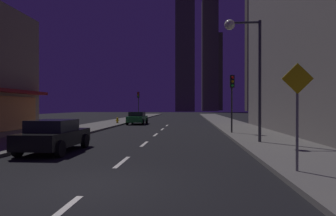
% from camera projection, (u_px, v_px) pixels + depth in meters
% --- Properties ---
extents(ground_plane, '(78.00, 136.00, 0.10)m').
position_uv_depth(ground_plane, '(172.00, 122.00, 39.41)').
color(ground_plane, black).
extents(sidewalk_right, '(4.00, 76.00, 0.15)m').
position_uv_depth(sidewalk_right, '(224.00, 121.00, 38.89)').
color(sidewalk_right, '#605E59').
rests_on(sidewalk_right, ground).
extents(sidewalk_left, '(4.00, 76.00, 0.15)m').
position_uv_depth(sidewalk_left, '(120.00, 121.00, 39.94)').
color(sidewalk_left, '#605E59').
rests_on(sidewalk_left, ground).
extents(lane_marking_center, '(0.16, 28.20, 0.01)m').
position_uv_depth(lane_marking_center, '(151.00, 139.00, 18.47)').
color(lane_marking_center, silver).
rests_on(lane_marking_center, ground).
extents(skyscraper_distant_tall, '(7.95, 8.27, 75.42)m').
position_uv_depth(skyscraper_distant_tall, '(185.00, 22.00, 123.29)').
color(skyscraper_distant_tall, '#524E3E').
rests_on(skyscraper_distant_tall, ground).
extents(skyscraper_distant_mid, '(7.46, 8.03, 52.10)m').
position_uv_depth(skyscraper_distant_mid, '(210.00, 56.00, 139.14)').
color(skyscraper_distant_mid, '#524D3D').
rests_on(skyscraper_distant_mid, ground).
extents(skyscraper_distant_short, '(7.06, 8.88, 42.07)m').
position_uv_depth(skyscraper_distant_short, '(215.00, 72.00, 161.97)').
color(skyscraper_distant_short, '#363328').
rests_on(skyscraper_distant_short, ground).
extents(skyscraper_distant_slender, '(5.04, 6.45, 67.85)m').
position_uv_depth(skyscraper_distant_slender, '(252.00, 38.00, 135.22)').
color(skyscraper_distant_slender, '#645F4B').
rests_on(skyscraper_distant_slender, ground).
extents(car_parked_near, '(1.98, 4.24, 1.45)m').
position_uv_depth(car_parked_near, '(54.00, 135.00, 13.13)').
color(car_parked_near, black).
rests_on(car_parked_near, ground).
extents(car_parked_far, '(1.98, 4.24, 1.45)m').
position_uv_depth(car_parked_far, '(137.00, 118.00, 33.78)').
color(car_parked_far, '#1E722D').
rests_on(car_parked_far, ground).
extents(fire_hydrant_far_left, '(0.42, 0.30, 0.65)m').
position_uv_depth(fire_hydrant_far_left, '(117.00, 120.00, 33.79)').
color(fire_hydrant_far_left, gold).
rests_on(fire_hydrant_far_left, sidewalk_left).
extents(traffic_light_near_right, '(0.32, 0.48, 4.20)m').
position_uv_depth(traffic_light_near_right, '(232.00, 91.00, 21.13)').
color(traffic_light_near_right, '#2D2D2D').
rests_on(traffic_light_near_right, sidewalk_right).
extents(traffic_light_far_left, '(0.32, 0.48, 4.20)m').
position_uv_depth(traffic_light_far_left, '(138.00, 99.00, 45.22)').
color(traffic_light_far_left, '#2D2D2D').
rests_on(traffic_light_far_left, sidewalk_left).
extents(street_lamp_right, '(1.96, 0.56, 6.58)m').
position_uv_depth(street_lamp_right, '(244.00, 50.00, 15.71)').
color(street_lamp_right, '#38383D').
rests_on(street_lamp_right, sidewalk_right).
extents(pedestrian_crossing_sign, '(0.91, 0.08, 3.15)m').
position_uv_depth(pedestrian_crossing_sign, '(297.00, 107.00, 8.54)').
color(pedestrian_crossing_sign, slate).
rests_on(pedestrian_crossing_sign, sidewalk_right).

